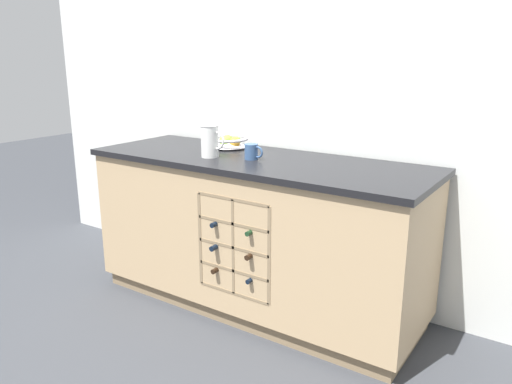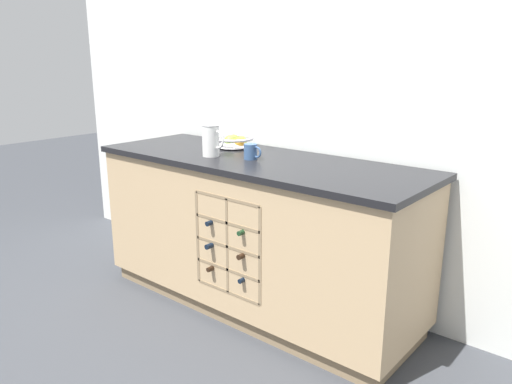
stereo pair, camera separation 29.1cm
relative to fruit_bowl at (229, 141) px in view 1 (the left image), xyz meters
The scene contains 6 objects.
ground_plane 1.03m from the fruit_bowl, 27.16° to the right, with size 14.00×14.00×0.00m, color #383A3F.
back_wall 0.50m from the fruit_bowl, 36.79° to the left, with size 4.40×0.06×2.55m, color silver.
kitchen_island 0.62m from the fruit_bowl, 27.51° to the right, with size 2.04×0.73×0.92m.
fruit_bowl is the anchor object (origin of this frame).
white_pitcher 0.31m from the fruit_bowl, 73.26° to the right, with size 0.16×0.10×0.19m.
ceramic_mug 0.39m from the fruit_bowl, 32.89° to the right, with size 0.11×0.08×0.09m.
Camera 1 is at (1.57, -2.33, 1.49)m, focal length 35.00 mm.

